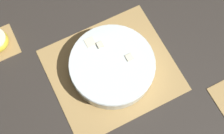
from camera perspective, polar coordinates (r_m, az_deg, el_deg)
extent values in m
plane|color=#2D2823|center=(1.07, 0.00, -0.59)|extent=(6.00, 6.00, 0.00)
cube|color=#A8844C|center=(1.07, 0.00, -0.53)|extent=(0.42, 0.37, 0.01)
cube|color=#3D2D19|center=(1.10, 6.45, 2.56)|extent=(0.01, 0.36, 0.00)
cube|color=#3D2D19|center=(1.08, 3.27, 1.05)|extent=(0.01, 0.36, 0.00)
cube|color=#3D2D19|center=(1.07, 0.00, -0.50)|extent=(0.01, 0.36, 0.00)
cube|color=#3D2D19|center=(1.06, -3.34, -2.09)|extent=(0.01, 0.36, 0.00)
cube|color=#3D2D19|center=(1.06, -6.72, -3.68)|extent=(0.01, 0.36, 0.00)
cube|color=#3D2D19|center=(1.17, -18.69, 4.55)|extent=(0.00, 0.12, 0.00)
cylinder|color=silver|center=(1.04, 0.00, 0.12)|extent=(0.28, 0.28, 0.06)
torus|color=silver|center=(1.02, 0.00, 0.62)|extent=(0.29, 0.29, 0.01)
cylinder|color=#F4EABC|center=(1.08, 4.11, 4.12)|extent=(0.03, 0.03, 0.01)
cylinder|color=#F4EABC|center=(1.01, 2.51, -1.64)|extent=(0.03, 0.03, 0.01)
cylinder|color=#F4EABC|center=(1.01, 1.96, -4.65)|extent=(0.03, 0.03, 0.01)
cylinder|color=#F4EABC|center=(1.03, -3.73, -2.59)|extent=(0.03, 0.03, 0.01)
cylinder|color=#F4EABC|center=(1.04, -2.37, -1.23)|extent=(0.03, 0.03, 0.01)
cylinder|color=#F4EABC|center=(1.02, 4.83, -1.84)|extent=(0.03, 0.03, 0.01)
cylinder|color=#F4EABC|center=(1.00, -2.41, -4.70)|extent=(0.03, 0.03, 0.01)
cylinder|color=#F4EABC|center=(1.06, 5.55, 0.46)|extent=(0.03, 0.03, 0.01)
cylinder|color=#F4EABC|center=(1.04, 0.42, -1.09)|extent=(0.03, 0.03, 0.01)
cylinder|color=#F4EABC|center=(1.03, -2.55, 0.99)|extent=(0.03, 0.03, 0.01)
cylinder|color=#F4EABC|center=(1.03, 4.49, 2.79)|extent=(0.03, 0.03, 0.01)
cylinder|color=#F4EABC|center=(1.02, -1.30, -1.73)|extent=(0.03, 0.03, 0.01)
cube|color=beige|center=(1.06, -0.77, 5.77)|extent=(0.02, 0.02, 0.02)
cube|color=beige|center=(1.07, -3.05, 1.64)|extent=(0.02, 0.02, 0.02)
cube|color=beige|center=(1.05, -3.98, 4.22)|extent=(0.03, 0.03, 0.03)
cube|color=beige|center=(1.04, -2.16, 3.94)|extent=(0.02, 0.02, 0.02)
cube|color=beige|center=(1.03, 3.15, -3.26)|extent=(0.02, 0.02, 0.02)
cube|color=beige|center=(1.01, 3.76, -4.54)|extent=(0.03, 0.03, 0.03)
cube|color=beige|center=(1.06, 1.81, 4.09)|extent=(0.03, 0.03, 0.03)
cube|color=beige|center=(1.04, -0.15, -2.87)|extent=(0.02, 0.02, 0.02)
cube|color=beige|center=(1.02, 3.18, 1.60)|extent=(0.02, 0.02, 0.02)
ellipsoid|color=orange|center=(1.03, 5.33, -0.49)|extent=(0.02, 0.01, 0.01)
ellipsoid|color=orange|center=(1.08, 0.92, 3.63)|extent=(0.03, 0.02, 0.02)
ellipsoid|color=#B2231E|center=(1.04, 1.73, -1.25)|extent=(0.02, 0.01, 0.01)
ellipsoid|color=#B2231E|center=(1.03, -5.21, -0.21)|extent=(0.03, 0.02, 0.01)
ellipsoid|color=orange|center=(1.04, -2.48, -2.73)|extent=(0.03, 0.01, 0.01)
ellipsoid|color=orange|center=(1.06, -0.73, 2.60)|extent=(0.03, 0.02, 0.02)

